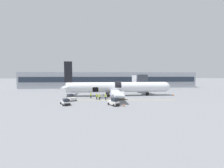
{
  "coord_description": "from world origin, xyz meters",
  "views": [
    {
      "loc": [
        -6.19,
        -38.45,
        6.53
      ],
      "look_at": [
        -2.44,
        1.15,
        3.96
      ],
      "focal_mm": 22.0,
      "sensor_mm": 36.0,
      "label": 1
    }
  ],
  "objects": [
    {
      "name": "baggage_tug_mid",
      "position": [
        -13.48,
        -2.45,
        0.71
      ],
      "size": [
        3.01,
        3.54,
        1.64
      ],
      "color": "silver",
      "rests_on": "ground_plane"
    },
    {
      "name": "ground_crew_driver",
      "position": [
        -6.83,
        -1.65,
        0.83
      ],
      "size": [
        0.47,
        0.53,
        1.57
      ],
      "color": "black",
      "rests_on": "ground_plane"
    },
    {
      "name": "ground_crew_supervisor",
      "position": [
        -8.54,
        0.59,
        0.83
      ],
      "size": [
        0.5,
        0.51,
        1.59
      ],
      "color": "black",
      "rests_on": "ground_plane"
    },
    {
      "name": "ground_crew_loader_a",
      "position": [
        -2.19,
        2.07,
        0.96
      ],
      "size": [
        0.63,
        0.52,
        1.82
      ],
      "color": "black",
      "rests_on": "ground_plane"
    },
    {
      "name": "ground_crew_loader_b",
      "position": [
        -1.86,
        0.59,
        0.96
      ],
      "size": [
        0.57,
        0.59,
        1.82
      ],
      "color": "#2D2D33",
      "rests_on": "ground_plane"
    },
    {
      "name": "baggage_tug_rear",
      "position": [
        -3.06,
        -9.44,
        0.73
      ],
      "size": [
        2.52,
        3.07,
        1.76
      ],
      "color": "silver",
      "rests_on": "ground_plane"
    },
    {
      "name": "baggage_cart_loading",
      "position": [
        -5.14,
        0.56,
        0.45
      ],
      "size": [
        3.37,
        1.95,
        0.99
      ],
      "color": "#999BA0",
      "rests_on": "ground_plane"
    },
    {
      "name": "apron_marking_line",
      "position": [
        0.71,
        -3.27,
        0.0
      ],
      "size": [
        25.74,
        2.47,
        0.01
      ],
      "color": "yellow",
      "rests_on": "ground_plane"
    },
    {
      "name": "safety_cone_nose",
      "position": [
        17.29,
        2.7,
        0.31
      ],
      "size": [
        0.51,
        0.51,
        0.66
      ],
      "color": "black",
      "rests_on": "ground_plane"
    },
    {
      "name": "safety_cone_engine_left",
      "position": [
        -1.04,
        -10.36,
        0.3
      ],
      "size": [
        0.45,
        0.45,
        0.64
      ],
      "color": "black",
      "rests_on": "ground_plane"
    },
    {
      "name": "terminal_strip",
      "position": [
        0.0,
        34.46,
        4.01
      ],
      "size": [
        89.57,
        9.79,
        8.01
      ],
      "color": "#9EA3AD",
      "rests_on": "ground_plane"
    },
    {
      "name": "ground_crew_marshal",
      "position": [
        -6.14,
        -2.28,
        0.84
      ],
      "size": [
        0.49,
        0.53,
        1.6
      ],
      "color": "black",
      "rests_on": "ground_plane"
    },
    {
      "name": "airplane",
      "position": [
        -0.87,
        4.47,
        2.62
      ],
      "size": [
        34.79,
        27.28,
        10.68
      ],
      "color": "white",
      "rests_on": "ground_plane"
    },
    {
      "name": "ground_crew_helper",
      "position": [
        -4.47,
        -2.39,
        0.85
      ],
      "size": [
        0.38,
        0.56,
        1.61
      ],
      "color": "#1E2338",
      "rests_on": "ground_plane"
    },
    {
      "name": "jet_bridge_stub",
      "position": [
        8.28,
        10.01,
        5.13
      ],
      "size": [
        3.37,
        9.82,
        6.74
      ],
      "color": "#4C4C51",
      "rests_on": "ground_plane"
    },
    {
      "name": "ground_plane",
      "position": [
        0.0,
        0.0,
        0.0
      ],
      "size": [
        500.0,
        500.0,
        0.0
      ],
      "primitive_type": "plane",
      "color": "gray"
    },
    {
      "name": "baggage_tug_lead",
      "position": [
        -13.59,
        -7.81,
        0.61
      ],
      "size": [
        2.58,
        3.32,
        1.42
      ],
      "color": "white",
      "rests_on": "ground_plane"
    },
    {
      "name": "safety_cone_wingtip",
      "position": [
        0.5,
        -2.77,
        0.34
      ],
      "size": [
        0.55,
        0.55,
        0.73
      ],
      "color": "black",
      "rests_on": "ground_plane"
    },
    {
      "name": "suitcase_on_tarmac_upright",
      "position": [
        -2.97,
        -0.16,
        0.27
      ],
      "size": [
        0.55,
        0.41,
        0.64
      ],
      "color": "#721951",
      "rests_on": "ground_plane"
    }
  ]
}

